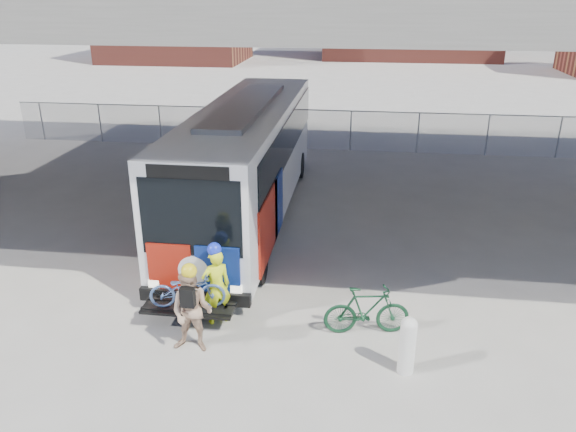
% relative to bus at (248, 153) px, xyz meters
% --- Properties ---
extents(ground, '(160.00, 160.00, 0.00)m').
position_rel_bus_xyz_m(ground, '(2.00, -3.52, -2.11)').
color(ground, '#9E9991').
rests_on(ground, ground).
extents(bus, '(2.67, 12.97, 3.69)m').
position_rel_bus_xyz_m(bus, '(0.00, 0.00, 0.00)').
color(bus, silver).
rests_on(bus, ground).
extents(overpass, '(40.00, 16.00, 7.95)m').
position_rel_bus_xyz_m(overpass, '(2.00, 0.48, 4.44)').
color(overpass, '#605E59').
rests_on(overpass, ground).
extents(chainlink_fence, '(30.00, 0.06, 30.00)m').
position_rel_bus_xyz_m(chainlink_fence, '(2.00, 8.48, -0.69)').
color(chainlink_fence, gray).
rests_on(chainlink_fence, ground).
extents(brick_buildings, '(54.00, 22.00, 12.00)m').
position_rel_bus_xyz_m(brick_buildings, '(3.23, 44.70, 3.31)').
color(brick_buildings, brown).
rests_on(brick_buildings, ground).
extents(bollard, '(0.32, 0.32, 1.21)m').
position_rel_bus_xyz_m(bollard, '(4.60, -7.57, -1.46)').
color(bollard, white).
rests_on(bollard, ground).
extents(cyclist_hivis, '(0.77, 0.70, 1.93)m').
position_rel_bus_xyz_m(cyclist_hivis, '(0.57, -6.33, -1.18)').
color(cyclist_hivis, '#E8F91A').
rests_on(cyclist_hivis, ground).
extents(cyclist_tan, '(0.89, 0.70, 1.96)m').
position_rel_bus_xyz_m(cyclist_tan, '(0.35, -7.42, -1.18)').
color(cyclist_tan, tan).
rests_on(cyclist_tan, ground).
extents(bike_parked, '(1.89, 0.82, 1.10)m').
position_rel_bus_xyz_m(bike_parked, '(3.83, -6.33, -1.56)').
color(bike_parked, '#123A21').
rests_on(bike_parked, ground).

